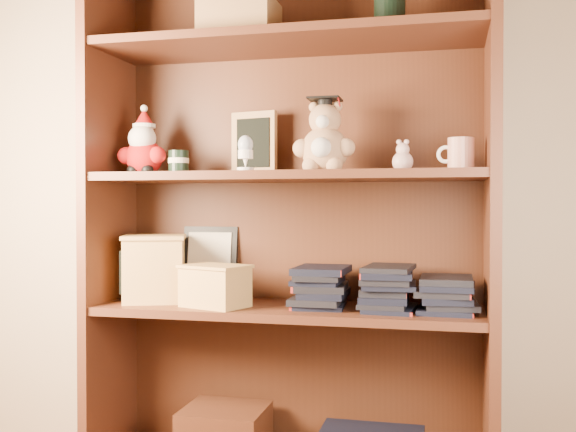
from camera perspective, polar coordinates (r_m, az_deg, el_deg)
name	(u,v)px	position (r m, az deg, el deg)	size (l,w,h in m)	color
bookcase	(291,229)	(2.06, 0.26, -1.12)	(1.20, 0.35, 1.60)	#4F2716
shelf_lower	(288,310)	(2.03, 0.00, -7.98)	(1.14, 0.33, 0.02)	#4F2716
shelf_upper	(288,177)	(2.01, 0.00, 3.35)	(1.14, 0.33, 0.02)	#4F2716
santa_plush	(143,148)	(2.17, -12.14, 5.65)	(0.16, 0.12, 0.23)	#A50F0F
teachers_tin	(179,162)	(2.12, -9.24, 4.54)	(0.06, 0.06, 0.07)	black
chalkboard_plaque	(254,144)	(2.16, -2.89, 6.08)	(0.16, 0.10, 0.20)	#9E7547
egg_cup	(245,152)	(1.97, -3.62, 5.42)	(0.05, 0.05, 0.11)	white
grad_teddy_bear	(325,143)	(1.99, 3.11, 6.20)	(0.18, 0.16, 0.22)	tan
pink_figurine	(403,159)	(1.96, 9.68, 4.80)	(0.06, 0.06, 0.09)	#CDA79F
teacher_mug	(460,154)	(1.96, 14.36, 5.09)	(0.10, 0.07, 0.09)	silver
certificate_frame	(210,262)	(2.24, -6.65, -3.86)	(0.19, 0.05, 0.23)	black
treats_box	(154,268)	(2.16, -11.25, -4.33)	(0.24, 0.24, 0.21)	tan
pencils_box	(215,285)	(2.02, -6.19, -5.87)	(0.23, 0.19, 0.13)	tan
book_stack_left	(321,288)	(2.00, 2.84, -6.14)	(0.14, 0.20, 0.11)	black
book_stack_mid	(388,288)	(1.98, 8.46, -6.02)	(0.14, 0.20, 0.13)	black
book_stack_right	(447,295)	(1.97, 13.31, -6.52)	(0.14, 0.20, 0.10)	black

